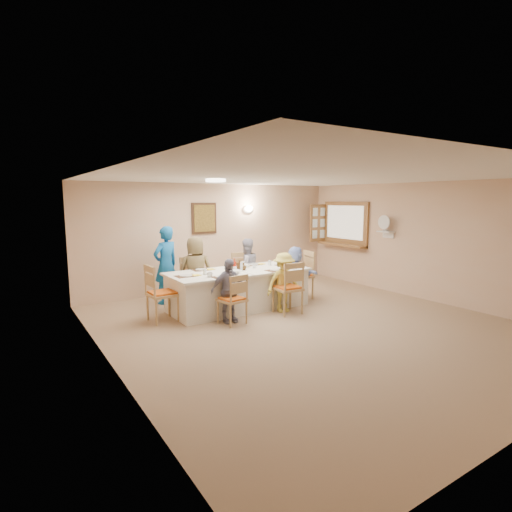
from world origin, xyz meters
TOP-DOWN VIEW (x-y plane):
  - ground at (0.00, 0.00)m, footprint 7.00×7.00m
  - room_walls at (0.00, 0.00)m, footprint 7.00×7.00m
  - wall_picture at (-0.30, 3.46)m, footprint 0.62×0.05m
  - wall_sconce at (0.90, 3.44)m, footprint 0.26×0.09m
  - ceiling_light at (-1.00, 1.50)m, footprint 0.36×0.36m
  - serving_hatch at (3.21, 2.40)m, footprint 0.06×1.50m
  - hatch_sill at (3.09, 2.40)m, footprint 0.30×1.50m
  - shutter_door at (2.95, 3.16)m, footprint 0.55×0.04m
  - fan_shelf at (3.13, 1.05)m, footprint 0.22×0.36m
  - desk_fan at (3.10, 1.05)m, footprint 0.30×0.30m
  - dining_table at (-0.46, 1.63)m, footprint 2.77×1.17m
  - chair_back_left at (-1.06, 2.43)m, footprint 0.47×0.47m
  - chair_back_right at (0.14, 2.43)m, footprint 0.54×0.54m
  - chair_front_left at (-1.06, 0.83)m, footprint 0.49×0.49m
  - chair_front_right at (0.14, 0.83)m, footprint 0.51×0.51m
  - chair_left_end at (-2.01, 1.63)m, footprint 0.51×0.51m
  - chair_right_end at (1.09, 1.63)m, footprint 0.58×0.58m
  - diner_back_left at (-1.06, 2.31)m, footprint 0.86×0.72m
  - diner_back_right at (0.14, 2.31)m, footprint 0.66×0.53m
  - diner_front_left at (-1.06, 0.95)m, footprint 0.70×0.37m
  - diner_front_right at (0.14, 0.95)m, footprint 0.80×0.54m
  - diner_right_end at (0.96, 1.63)m, footprint 1.13×0.56m
  - caregiver at (-1.51, 2.78)m, footprint 0.81×0.73m
  - placemat_fl at (-1.06, 1.21)m, footprint 0.34×0.25m
  - plate_fl at (-1.06, 1.21)m, footprint 0.23×0.23m
  - napkin_fl at (-0.88, 1.16)m, footprint 0.15×0.15m
  - placemat_fr at (0.14, 1.21)m, footprint 0.37×0.28m
  - plate_fr at (0.14, 1.21)m, footprint 0.23×0.23m
  - napkin_fr at (0.32, 1.16)m, footprint 0.14×0.14m
  - placemat_bl at (-1.06, 2.05)m, footprint 0.34×0.25m
  - plate_bl at (-1.06, 2.05)m, footprint 0.22×0.22m
  - napkin_bl at (-0.88, 2.00)m, footprint 0.15×0.15m
  - placemat_br at (0.14, 2.05)m, footprint 0.36×0.26m
  - plate_br at (0.14, 2.05)m, footprint 0.24×0.24m
  - napkin_br at (0.32, 2.00)m, footprint 0.14×0.14m
  - placemat_le at (-1.56, 1.63)m, footprint 0.37×0.28m
  - plate_le at (-1.56, 1.63)m, footprint 0.23×0.23m
  - napkin_le at (-1.38, 1.58)m, footprint 0.15×0.15m
  - placemat_re at (0.66, 1.63)m, footprint 0.35×0.26m
  - plate_re at (0.66, 1.63)m, footprint 0.24×0.24m
  - napkin_re at (0.84, 1.58)m, footprint 0.13×0.13m
  - teacup_a at (-1.24, 1.31)m, footprint 0.19×0.19m
  - teacup_b at (-0.06, 2.11)m, footprint 0.13×0.13m
  - bowl_a at (-0.67, 1.41)m, footprint 0.28×0.28m
  - bowl_b at (-0.15, 1.88)m, footprint 0.29×0.29m
  - condiment_ketchup at (-0.52, 1.69)m, footprint 0.10×0.10m
  - condiment_brown at (-0.39, 1.72)m, footprint 0.12×0.13m
  - condiment_malt at (-0.37, 1.59)m, footprint 0.15×0.15m
  - drinking_glass at (-0.61, 1.68)m, footprint 0.06×0.06m

SIDE VIEW (x-z plane):
  - ground at x=0.00m, z-range 0.00..0.00m
  - dining_table at x=-0.46m, z-range 0.00..0.76m
  - chair_front_left at x=-1.06m, z-range 0.00..0.89m
  - chair_back_left at x=-1.06m, z-range 0.00..0.97m
  - chair_back_right at x=0.14m, z-range 0.00..0.97m
  - chair_front_right at x=0.14m, z-range 0.00..1.00m
  - chair_left_end at x=-2.01m, z-range 0.00..1.02m
  - chair_right_end at x=1.09m, z-range 0.00..1.03m
  - diner_front_left at x=-1.06m, z-range 0.00..1.13m
  - diner_front_right at x=0.14m, z-range 0.00..1.14m
  - diner_right_end at x=0.96m, z-range 0.00..1.14m
  - diner_back_right at x=0.14m, z-range 0.00..1.30m
  - diner_back_left at x=-1.06m, z-range 0.00..1.41m
  - placemat_fl at x=-1.06m, z-range 0.76..0.77m
  - placemat_fr at x=0.14m, z-range 0.76..0.77m
  - placemat_bl at x=-1.06m, z-range 0.76..0.77m
  - placemat_br at x=0.14m, z-range 0.76..0.77m
  - placemat_le at x=-1.56m, z-range 0.76..0.77m
  - placemat_re at x=0.66m, z-range 0.76..0.77m
  - napkin_fl at x=-0.88m, z-range 0.77..0.77m
  - napkin_fr at x=0.32m, z-range 0.77..0.77m
  - napkin_bl at x=-0.88m, z-range 0.77..0.77m
  - napkin_br at x=0.32m, z-range 0.77..0.77m
  - napkin_le at x=-1.38m, z-range 0.77..0.77m
  - napkin_re at x=0.84m, z-range 0.77..0.77m
  - plate_fl at x=-1.06m, z-range 0.77..0.78m
  - plate_fr at x=0.14m, z-range 0.77..0.78m
  - plate_bl at x=-1.06m, z-range 0.77..0.78m
  - plate_br at x=0.14m, z-range 0.77..0.78m
  - plate_le at x=-1.56m, z-range 0.77..0.78m
  - plate_re at x=0.66m, z-range 0.77..0.78m
  - bowl_a at x=-0.67m, z-range 0.76..0.82m
  - bowl_b at x=-0.15m, z-range 0.76..0.82m
  - caregiver at x=-1.51m, z-range 0.00..1.60m
  - teacup_b at x=-0.06m, z-range 0.76..0.84m
  - teacup_a at x=-1.24m, z-range 0.76..0.85m
  - drinking_glass at x=-0.61m, z-range 0.77..0.86m
  - condiment_malt at x=-0.37m, z-range 0.76..0.91m
  - condiment_brown at x=-0.39m, z-range 0.76..0.94m
  - condiment_ketchup at x=-0.52m, z-range 0.76..0.99m
  - hatch_sill at x=3.09m, z-range 0.95..1.00m
  - fan_shelf at x=3.13m, z-range 1.39..1.41m
  - serving_hatch at x=3.21m, z-range 0.92..2.08m
  - shutter_door at x=2.95m, z-range 1.00..2.00m
  - room_walls at x=0.00m, z-range -1.99..5.01m
  - desk_fan at x=3.10m, z-range 1.41..1.69m
  - wall_picture at x=-0.30m, z-range 1.34..2.06m
  - wall_sconce at x=0.90m, z-range 1.81..1.99m
  - ceiling_light at x=-1.00m, z-range 2.45..2.50m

